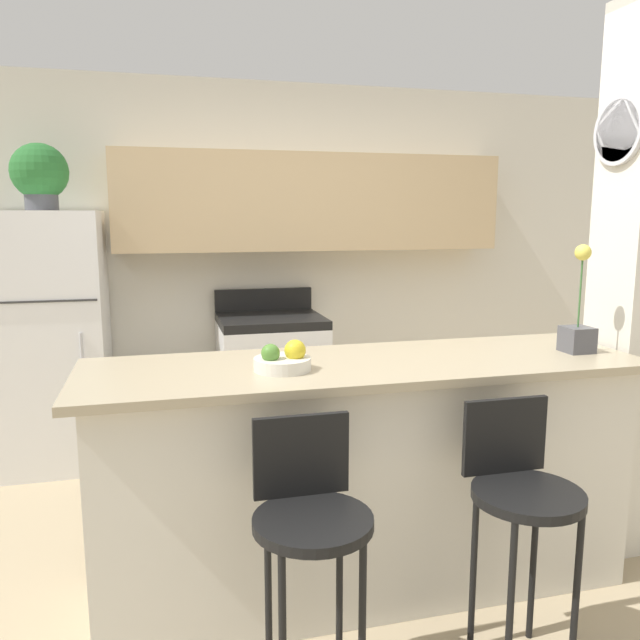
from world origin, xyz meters
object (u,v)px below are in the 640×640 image
object	(u,v)px
stove_range	(271,379)
potted_plant_on_fridge	(40,174)
bar_stool_right	(521,495)
trash_bin	(146,438)
refrigerator	(52,340)
orchid_vase	(578,324)
fruit_bowl	(283,360)
bar_stool_left	(310,521)

from	to	relation	value
stove_range	potted_plant_on_fridge	xyz separation A→B (m)	(-1.43, -0.03, 1.39)
bar_stool_right	trash_bin	world-z (taller)	bar_stool_right
refrigerator	potted_plant_on_fridge	distance (m)	1.04
stove_range	trash_bin	world-z (taller)	stove_range
orchid_vase	trash_bin	xyz separation A→B (m)	(-1.91, 1.65, -0.94)
refrigerator	fruit_bowl	world-z (taller)	refrigerator
stove_range	trash_bin	size ratio (longest dim) A/B	2.82
bar_stool_left	orchid_vase	size ratio (longest dim) A/B	2.00
refrigerator	bar_stool_right	xyz separation A→B (m)	(1.88, -2.40, -0.18)
refrigerator	bar_stool_right	bearing A→B (deg)	-51.92
refrigerator	trash_bin	world-z (taller)	refrigerator
refrigerator	bar_stool_right	size ratio (longest dim) A/B	1.72
stove_range	potted_plant_on_fridge	bearing A→B (deg)	-178.90
bar_stool_left	orchid_vase	distance (m)	1.52
bar_stool_left	bar_stool_right	world-z (taller)	same
refrigerator	potted_plant_on_fridge	xyz separation A→B (m)	(-0.00, 0.00, 1.04)
fruit_bowl	bar_stool_left	bearing A→B (deg)	-92.11
bar_stool_right	refrigerator	bearing A→B (deg)	128.08
bar_stool_right	trash_bin	bearing A→B (deg)	121.38
bar_stool_left	bar_stool_right	xyz separation A→B (m)	(0.76, 0.00, 0.00)
refrigerator	fruit_bowl	size ratio (longest dim) A/B	7.27
bar_stool_right	orchid_vase	world-z (taller)	orchid_vase
refrigerator	stove_range	world-z (taller)	refrigerator
bar_stool_left	trash_bin	xyz separation A→B (m)	(-0.56, 2.17, -0.45)
refrigerator	orchid_vase	bearing A→B (deg)	-37.40
bar_stool_left	potted_plant_on_fridge	xyz separation A→B (m)	(-1.12, 2.40, 1.22)
potted_plant_on_fridge	trash_bin	world-z (taller)	potted_plant_on_fridge
trash_bin	bar_stool_left	bearing A→B (deg)	-75.48
bar_stool_left	orchid_vase	bearing A→B (deg)	21.17
refrigerator	trash_bin	xyz separation A→B (m)	(0.56, -0.23, -0.63)
fruit_bowl	stove_range	bearing A→B (deg)	81.49
stove_range	fruit_bowl	distance (m)	2.02
bar_stool_left	bar_stool_right	distance (m)	0.76
fruit_bowl	potted_plant_on_fridge	bearing A→B (deg)	121.17
bar_stool_left	orchid_vase	world-z (taller)	orchid_vase
bar_stool_left	trash_bin	bearing A→B (deg)	104.52
bar_stool_left	fruit_bowl	distance (m)	0.66
bar_stool_right	orchid_vase	xyz separation A→B (m)	(0.58, 0.52, 0.49)
fruit_bowl	trash_bin	distance (m)	1.95
bar_stool_right	trash_bin	size ratio (longest dim) A/B	2.50
bar_stool_left	bar_stool_right	size ratio (longest dim) A/B	1.00
orchid_vase	fruit_bowl	distance (m)	1.33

